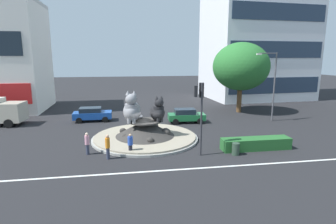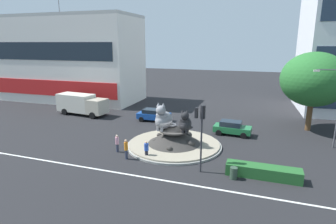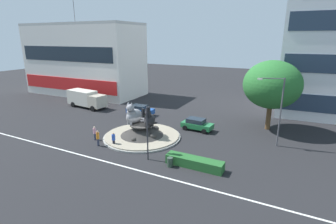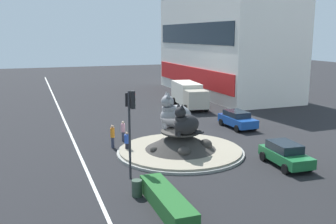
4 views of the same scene
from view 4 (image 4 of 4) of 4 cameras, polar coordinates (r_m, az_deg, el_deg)
name	(u,v)px [view 4 (image 4 of 4)]	position (r m, az deg, el deg)	size (l,w,h in m)	color
ground_plane	(180,153)	(28.20, 1.86, -6.10)	(160.00, 160.00, 0.00)	black
lane_centreline	(84,164)	(26.52, -12.46, -7.51)	(112.00, 0.20, 0.01)	silver
roundabout_island	(181,144)	(27.99, 1.90, -4.83)	(9.27, 9.27, 1.66)	gray
cat_statue_grey	(174,115)	(28.47, 0.93, -0.37)	(1.94, 2.75, 2.73)	gray
cat_statue_black	(185,123)	(26.51, 2.60, -1.68)	(1.61, 2.38, 2.24)	black
traffic_light_mast	(131,115)	(22.46, -5.59, -0.45)	(0.74, 0.50, 5.33)	#2D2D33
shophouse_block	(224,44)	(56.35, 8.26, 10.02)	(24.93, 10.68, 18.97)	silver
clipped_hedge_strip	(167,201)	(19.38, -0.20, -13.11)	(5.45, 1.20, 0.90)	#235B28
pedestrian_orange_shirt	(113,136)	(29.45, -8.25, -3.50)	(0.33, 0.33, 1.79)	#33384C
pedestrian_pink_shirt	(123,131)	(31.18, -6.70, -2.75)	(0.33, 0.33, 1.67)	#33384C
pedestrian_blue_shirt	(127,142)	(28.14, -6.11, -4.45)	(0.38, 0.38, 1.57)	black
hatchback_near_shophouse	(237,119)	(35.98, 10.27, -1.05)	(4.25, 2.14, 1.55)	#19479E
parked_car_right	(285,154)	(26.45, 17.06, -5.99)	(4.10, 2.16, 1.54)	#1E6B38
delivery_box_truck	(189,94)	(45.20, 3.11, 2.64)	(7.67, 3.24, 2.88)	#B7AD99
litter_bin	(137,188)	(20.92, -4.65, -11.23)	(0.56, 0.56, 0.90)	#2D4233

